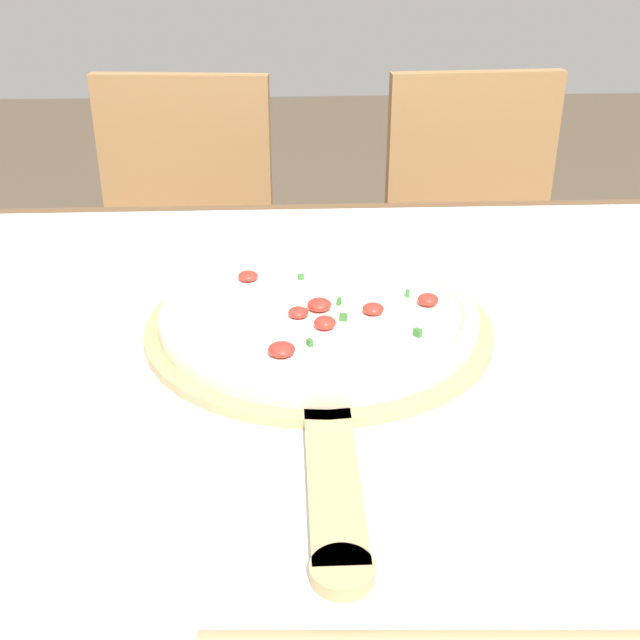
{
  "coord_description": "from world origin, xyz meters",
  "views": [
    {
      "loc": [
        -0.07,
        -0.78,
        1.18
      ],
      "look_at": [
        -0.03,
        0.02,
        0.77
      ],
      "focal_mm": 45.0,
      "sensor_mm": 36.0,
      "label": 1
    }
  ],
  "objects_px": {
    "chair_right": "(475,248)",
    "pizza": "(319,312)",
    "pizza_peel": "(320,335)",
    "chair_left": "(184,253)"
  },
  "relations": [
    {
      "from": "chair_right",
      "to": "pizza",
      "type": "bearing_deg",
      "value": -118.58
    },
    {
      "from": "pizza_peel",
      "to": "pizza",
      "type": "relative_size",
      "value": 1.68
    },
    {
      "from": "chair_left",
      "to": "chair_right",
      "type": "relative_size",
      "value": 1.0
    },
    {
      "from": "pizza",
      "to": "chair_right",
      "type": "distance_m",
      "value": 0.95
    },
    {
      "from": "pizza",
      "to": "chair_right",
      "type": "bearing_deg",
      "value": 64.83
    },
    {
      "from": "pizza_peel",
      "to": "chair_right",
      "type": "height_order",
      "value": "chair_right"
    },
    {
      "from": "chair_right",
      "to": "pizza_peel",
      "type": "bearing_deg",
      "value": -118.04
    },
    {
      "from": "chair_left",
      "to": "chair_right",
      "type": "xyz_separation_m",
      "value": [
        0.65,
        0.0,
        0.0
      ]
    },
    {
      "from": "chair_left",
      "to": "chair_right",
      "type": "distance_m",
      "value": 0.65
    },
    {
      "from": "pizza",
      "to": "pizza_peel",
      "type": "bearing_deg",
      "value": -90.2
    }
  ]
}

